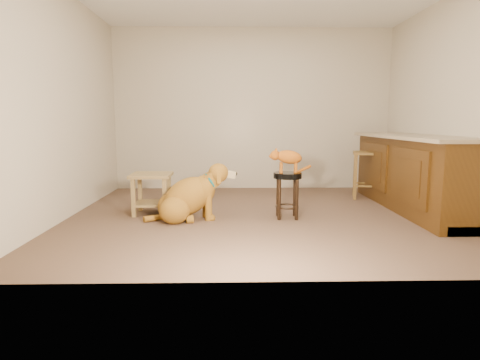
{
  "coord_description": "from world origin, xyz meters",
  "views": [
    {
      "loc": [
        -0.36,
        -4.65,
        1.11
      ],
      "look_at": [
        -0.26,
        -0.16,
        0.45
      ],
      "focal_mm": 30.0,
      "sensor_mm": 36.0,
      "label": 1
    }
  ],
  "objects_px": {
    "padded_stool": "(287,186)",
    "tabby_kitten": "(287,158)",
    "wood_stool": "(366,174)",
    "side_table": "(152,187)",
    "golden_retriever": "(189,198)"
  },
  "relations": [
    {
      "from": "wood_stool",
      "to": "side_table",
      "type": "xyz_separation_m",
      "value": [
        -2.9,
        -0.91,
        -0.03
      ]
    },
    {
      "from": "wood_stool",
      "to": "golden_retriever",
      "type": "xyz_separation_m",
      "value": [
        -2.43,
        -1.23,
        -0.1
      ]
    },
    {
      "from": "wood_stool",
      "to": "tabby_kitten",
      "type": "height_order",
      "value": "tabby_kitten"
    },
    {
      "from": "wood_stool",
      "to": "tabby_kitten",
      "type": "bearing_deg",
      "value": -138.36
    },
    {
      "from": "padded_stool",
      "to": "side_table",
      "type": "height_order",
      "value": "padded_stool"
    },
    {
      "from": "padded_stool",
      "to": "golden_retriever",
      "type": "height_order",
      "value": "golden_retriever"
    },
    {
      "from": "golden_retriever",
      "to": "side_table",
      "type": "bearing_deg",
      "value": 132.35
    },
    {
      "from": "side_table",
      "to": "tabby_kitten",
      "type": "bearing_deg",
      "value": -9.26
    },
    {
      "from": "padded_stool",
      "to": "tabby_kitten",
      "type": "distance_m",
      "value": 0.32
    },
    {
      "from": "padded_stool",
      "to": "side_table",
      "type": "xyz_separation_m",
      "value": [
        -1.6,
        0.26,
        -0.05
      ]
    },
    {
      "from": "tabby_kitten",
      "to": "golden_retriever",
      "type": "bearing_deg",
      "value": -173.89
    },
    {
      "from": "padded_stool",
      "to": "wood_stool",
      "type": "bearing_deg",
      "value": 41.93
    },
    {
      "from": "padded_stool",
      "to": "golden_retriever",
      "type": "bearing_deg",
      "value": -176.69
    },
    {
      "from": "side_table",
      "to": "golden_retriever",
      "type": "height_order",
      "value": "golden_retriever"
    },
    {
      "from": "padded_stool",
      "to": "tabby_kitten",
      "type": "xyz_separation_m",
      "value": [
        -0.01,
        0.0,
        0.32
      ]
    }
  ]
}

